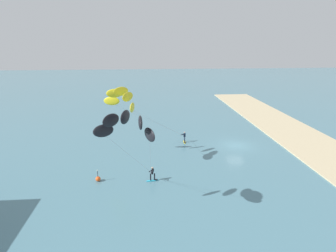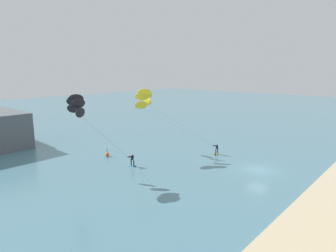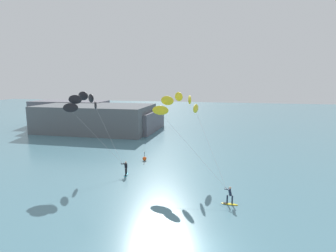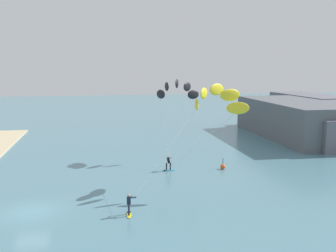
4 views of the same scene
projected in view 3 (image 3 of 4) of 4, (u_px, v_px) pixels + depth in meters
ground_plane at (198, 252)px, 17.93m from camera, size 240.00×240.00×0.00m
kitesurfer_nearshore at (85, 104)px, 34.22m from camera, size 8.11×5.73×9.67m
kitesurfer_mid_water at (180, 106)px, 32.78m from camera, size 10.04×11.47×9.66m
marker_buoy at (144, 159)px, 37.95m from camera, size 0.56×0.56×1.38m
distant_headland at (91, 117)px, 62.55m from camera, size 33.23×17.99×5.84m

